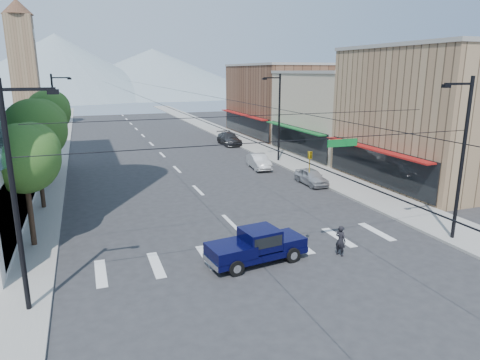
{
  "coord_description": "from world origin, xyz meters",
  "views": [
    {
      "loc": [
        -8.18,
        -18.01,
        9.21
      ],
      "look_at": [
        0.23,
        4.9,
        3.0
      ],
      "focal_mm": 32.0,
      "sensor_mm": 36.0,
      "label": 1
    }
  ],
  "objects_px": {
    "parked_car_far": "(229,139)",
    "parked_car_near": "(311,177)",
    "parked_car_mid": "(259,161)",
    "pedestrian": "(341,241)",
    "pickup_truck": "(256,245)"
  },
  "relations": [
    {
      "from": "parked_car_far",
      "to": "parked_car_near",
      "type": "bearing_deg",
      "value": -89.15
    },
    {
      "from": "parked_car_near",
      "to": "parked_car_mid",
      "type": "height_order",
      "value": "parked_car_mid"
    },
    {
      "from": "pedestrian",
      "to": "parked_car_near",
      "type": "height_order",
      "value": "pedestrian"
    },
    {
      "from": "pickup_truck",
      "to": "parked_car_far",
      "type": "height_order",
      "value": "pickup_truck"
    },
    {
      "from": "parked_car_near",
      "to": "parked_car_far",
      "type": "relative_size",
      "value": 0.73
    },
    {
      "from": "parked_car_mid",
      "to": "parked_car_far",
      "type": "distance_m",
      "value": 14.43
    },
    {
      "from": "pickup_truck",
      "to": "parked_car_far",
      "type": "relative_size",
      "value": 0.99
    },
    {
      "from": "pedestrian",
      "to": "parked_car_mid",
      "type": "distance_m",
      "value": 20.62
    },
    {
      "from": "pickup_truck",
      "to": "parked_car_near",
      "type": "relative_size",
      "value": 1.35
    },
    {
      "from": "pickup_truck",
      "to": "pedestrian",
      "type": "relative_size",
      "value": 3.25
    },
    {
      "from": "pedestrian",
      "to": "parked_car_far",
      "type": "bearing_deg",
      "value": -31.53
    },
    {
      "from": "pickup_truck",
      "to": "pedestrian",
      "type": "xyz_separation_m",
      "value": [
        4.37,
        -0.74,
        -0.09
      ]
    },
    {
      "from": "parked_car_mid",
      "to": "parked_car_near",
      "type": "bearing_deg",
      "value": -69.94
    },
    {
      "from": "pedestrian",
      "to": "parked_car_near",
      "type": "relative_size",
      "value": 0.42
    },
    {
      "from": "parked_car_mid",
      "to": "parked_car_far",
      "type": "xyz_separation_m",
      "value": [
        1.8,
        14.32,
        0.07
      ]
    }
  ]
}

